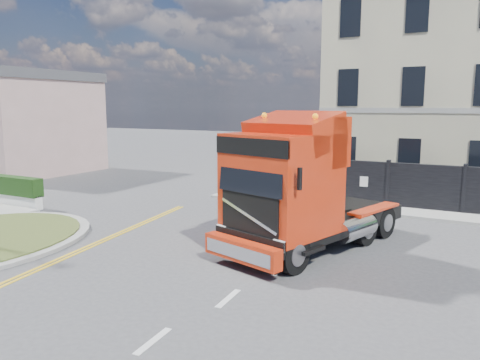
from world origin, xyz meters
The scene contains 6 objects.
ground centered at (0.00, 0.00, 0.00)m, with size 120.00×120.00×0.00m, color #424244.
seaside_bldg_pink centered at (-20.00, 9.00, 3.00)m, with size 8.00×8.00×6.00m, color #C29B97.
hoarding_fence centered at (6.55, 9.00, 1.00)m, with size 18.80×0.25×2.00m.
georgian_building centered at (6.00, 16.50, 5.77)m, with size 12.30×10.30×12.80m.
pavement_far centered at (6.00, 8.10, 0.06)m, with size 20.00×1.60×0.12m, color gray.
truck centered at (2.75, 1.16, 1.84)m, with size 4.42×7.30×4.11m.
Camera 1 is at (7.71, -11.73, 4.41)m, focal length 35.00 mm.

